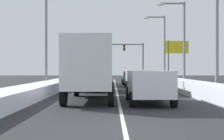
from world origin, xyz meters
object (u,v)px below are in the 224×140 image
Objects in this scene: box_truck_center_lane_nearest at (91,67)px; street_lamp_right_far at (162,43)px; suv_white_right_lane_nearest at (149,84)px; street_lamp_left_mid at (50,32)px; street_lamp_right_near at (211,24)px; suv_silver_right_lane_third at (137,77)px; sedan_maroon_center_lane_fourth at (99,77)px; suv_navy_center_lane_second at (94,78)px; traffic_light_gantry at (121,52)px; sedan_green_right_lane_fourth at (131,78)px; suv_tan_right_lane_second at (143,79)px; suv_black_center_lane_third at (98,76)px; roadside_sign_right at (176,52)px; street_lamp_right_mid at (180,36)px.

street_lamp_right_far reaches higher than box_truck_center_lane_nearest.
street_lamp_right_far is (7.13, 19.91, 2.99)m from box_truck_center_lane_nearest.
street_lamp_left_mid is at bearing 123.04° from suv_white_right_lane_nearest.
street_lamp_right_near is at bearing -88.80° from street_lamp_right_far.
suv_silver_right_lane_third is 1.09× the size of sedan_maroon_center_lane_fourth.
suv_navy_center_lane_second is 27.56m from traffic_light_gantry.
suv_silver_right_lane_third is 1.09× the size of sedan_green_right_lane_fourth.
box_truck_center_lane_nearest is at bearing -121.38° from suv_tan_right_lane_second.
box_truck_center_lane_nearest is (-3.06, 1.20, 0.88)m from suv_white_right_lane_nearest.
suv_black_center_lane_third is (-3.55, -3.47, 0.25)m from sedan_green_right_lane_fourth.
roadside_sign_right is (9.45, 22.60, 2.12)m from box_truck_center_lane_nearest.
sedan_maroon_center_lane_fourth is 10.59m from roadside_sign_right.
street_lamp_right_near is 17.30m from street_lamp_right_far.
traffic_light_gantry reaches higher than suv_silver_right_lane_third.
suv_silver_right_lane_third is 9.90m from street_lamp_right_far.
box_truck_center_lane_nearest is 35.25m from traffic_light_gantry.
suv_navy_center_lane_second is at bearing -109.62° from sedan_green_right_lane_fourth.
street_lamp_right_far is at bearing 92.16° from street_lamp_right_mid.
street_lamp_right_mid is at bearing -78.73° from traffic_light_gantry.
traffic_light_gantry is 1.30× the size of street_lamp_right_far.
box_truck_center_lane_nearest is at bearing -88.93° from sedan_maroon_center_lane_fourth.
roadside_sign_right is at bearing 61.66° from suv_silver_right_lane_third.
sedan_maroon_center_lane_fourth is at bearing 69.36° from street_lamp_left_mid.
street_lamp_right_near is (4.43, 3.82, 3.60)m from suv_white_right_lane_nearest.
suv_tan_right_lane_second is at bearing 58.62° from box_truck_center_lane_nearest.
street_lamp_right_mid is (7.84, -9.14, 4.01)m from sedan_maroon_center_lane_fourth.
street_lamp_left_mid reaches higher than street_lamp_right_near.
street_lamp_left_mid is at bearing 112.99° from box_truck_center_lane_nearest.
sedan_maroon_center_lane_fourth is at bearing 99.06° from suv_white_right_lane_nearest.
roadside_sign_right is (1.99, 11.33, -0.76)m from street_lamp_right_mid.
suv_navy_center_lane_second is at bearing -28.95° from street_lamp_left_mid.
street_lamp_right_near is at bearing -66.11° from sedan_maroon_center_lane_fourth.
box_truck_center_lane_nearest is 14.61m from suv_black_center_lane_third.
sedan_maroon_center_lane_fourth is (-3.44, 21.61, -0.25)m from suv_white_right_lane_nearest.
street_lamp_left_mid reaches higher than roadside_sign_right.
sedan_maroon_center_lane_fourth is at bearing 90.29° from suv_navy_center_lane_second.
sedan_maroon_center_lane_fourth is at bearing 147.50° from sedan_green_right_lane_fourth.
traffic_light_gantry reaches higher than suv_navy_center_lane_second.
roadside_sign_right is (5.96, 11.04, 3.00)m from suv_silver_right_lane_third.
suv_silver_right_lane_third is 0.62× the size of street_lamp_right_mid.
street_lamp_right_near is (7.75, -11.97, 3.60)m from suv_black_center_lane_third.
sedan_maroon_center_lane_fourth is (-3.69, 2.35, 0.00)m from sedan_green_right_lane_fourth.
suv_white_right_lane_nearest is at bearing -21.47° from box_truck_center_lane_nearest.
box_truck_center_lane_nearest reaches higher than suv_tan_right_lane_second.
street_lamp_right_near is (4.06, -3.02, 3.60)m from suv_tan_right_lane_second.
street_lamp_right_mid reaches higher than box_truck_center_lane_nearest.
roadside_sign_right is at bearing 36.47° from sedan_green_right_lane_fourth.
sedan_green_right_lane_fourth is at bearing -154.14° from street_lamp_right_far.
sedan_maroon_center_lane_fourth is (-0.38, 20.40, -1.14)m from box_truck_center_lane_nearest.
street_lamp_right_mid reaches higher than roadside_sign_right.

